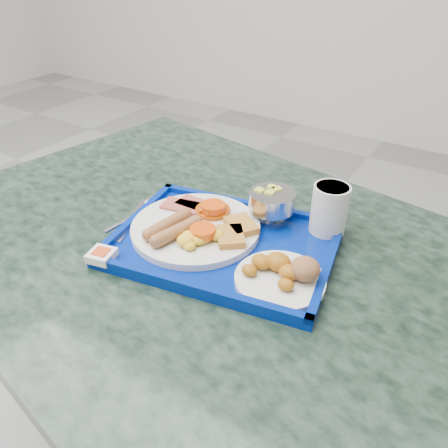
% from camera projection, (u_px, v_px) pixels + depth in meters
% --- Properties ---
extents(table, '(1.34, 1.01, 0.76)m').
position_uv_depth(table, '(211.00, 316.00, 0.94)').
color(table, slate).
rests_on(table, floor).
extents(tray, '(0.45, 0.36, 0.02)m').
position_uv_depth(tray, '(224.00, 244.00, 0.82)').
color(tray, navy).
rests_on(tray, table).
extents(main_plate, '(0.25, 0.25, 0.04)m').
position_uv_depth(main_plate, '(197.00, 227.00, 0.83)').
color(main_plate, silver).
rests_on(main_plate, tray).
extents(bread_plate, '(0.15, 0.15, 0.05)m').
position_uv_depth(bread_plate, '(284.00, 274.00, 0.71)').
color(bread_plate, silver).
rests_on(bread_plate, tray).
extents(fruit_bowl, '(0.09, 0.09, 0.06)m').
position_uv_depth(fruit_bowl, '(272.00, 201.00, 0.86)').
color(fruit_bowl, '#B7B8BA').
rests_on(fruit_bowl, tray).
extents(juice_cup, '(0.07, 0.07, 0.10)m').
position_uv_depth(juice_cup, '(330.00, 208.00, 0.82)').
color(juice_cup, silver).
rests_on(juice_cup, tray).
extents(spoon, '(0.04, 0.16, 0.01)m').
position_uv_depth(spoon, '(145.00, 205.00, 0.92)').
color(spoon, '#B7B8BA').
rests_on(spoon, tray).
extents(knife, '(0.08, 0.15, 0.00)m').
position_uv_depth(knife, '(132.00, 219.00, 0.88)').
color(knife, '#B7B8BA').
rests_on(knife, tray).
extents(jam_packet, '(0.05, 0.05, 0.02)m').
position_uv_depth(jam_packet, '(102.00, 255.00, 0.77)').
color(jam_packet, white).
rests_on(jam_packet, tray).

